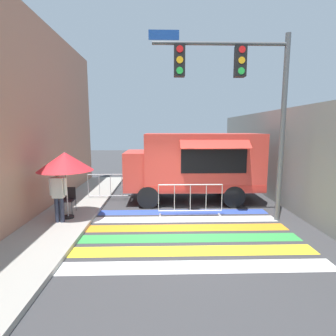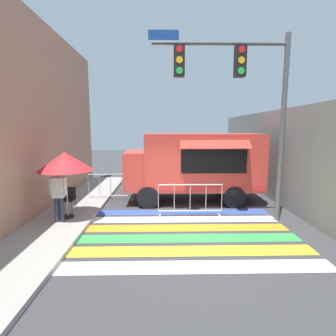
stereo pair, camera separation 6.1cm
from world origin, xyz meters
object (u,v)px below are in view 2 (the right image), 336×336
(traffic_signal_pole, at_px, (240,87))
(patio_umbrella, at_px, (65,162))
(barricade_front, at_px, (190,200))
(vendor_person, at_px, (58,192))
(barricade_side, at_px, (111,187))
(food_truck, at_px, (192,163))
(folding_chair, at_px, (68,197))

(traffic_signal_pole, height_order, patio_umbrella, traffic_signal_pole)
(traffic_signal_pole, relative_size, patio_umbrella, 2.74)
(patio_umbrella, xyz_separation_m, barricade_front, (3.99, 0.40, -1.39))
(patio_umbrella, bearing_deg, vendor_person, -107.29)
(barricade_front, relative_size, barricade_side, 1.16)
(vendor_person, xyz_separation_m, barricade_side, (1.02, 2.88, -0.50))
(food_truck, bearing_deg, vendor_person, -147.46)
(barricade_front, bearing_deg, vendor_person, -169.29)
(patio_umbrella, bearing_deg, barricade_side, 70.17)
(traffic_signal_pole, xyz_separation_m, barricade_side, (-4.53, 2.55, -3.66))
(vendor_person, bearing_deg, folding_chair, 100.37)
(folding_chair, height_order, barricade_side, barricade_side)
(food_truck, xyz_separation_m, traffic_signal_pole, (1.17, -2.47, 2.63))
(barricade_front, distance_m, barricade_side, 3.74)
(patio_umbrella, bearing_deg, food_truck, 29.52)
(patio_umbrella, xyz_separation_m, barricade_side, (0.90, 2.50, -1.40))
(patio_umbrella, distance_m, vendor_person, 0.98)
(patio_umbrella, height_order, folding_chair, patio_umbrella)
(food_truck, height_order, barricade_side, food_truck)
(traffic_signal_pole, bearing_deg, folding_chair, 173.14)
(patio_umbrella, height_order, barricade_side, patio_umbrella)
(traffic_signal_pole, bearing_deg, patio_umbrella, 179.43)
(folding_chair, bearing_deg, patio_umbrella, -55.18)
(food_truck, relative_size, folding_chair, 6.35)
(patio_umbrella, distance_m, barricade_front, 4.25)
(folding_chair, distance_m, barricade_side, 2.17)
(food_truck, height_order, folding_chair, food_truck)
(food_truck, distance_m, folding_chair, 4.89)
(food_truck, bearing_deg, patio_umbrella, -150.48)
(patio_umbrella, height_order, vendor_person, patio_umbrella)
(vendor_person, bearing_deg, traffic_signal_pole, 9.69)
(folding_chair, distance_m, barricade_front, 4.19)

